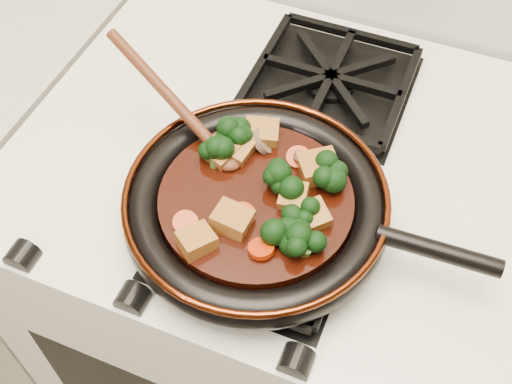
% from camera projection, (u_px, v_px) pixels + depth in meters
% --- Properties ---
extents(stove, '(0.76, 0.60, 0.90)m').
position_uv_depth(stove, '(285.00, 306.00, 1.23)').
color(stove, silver).
rests_on(stove, ground).
extents(burner_grate_front, '(0.23, 0.23, 0.03)m').
position_uv_depth(burner_grate_front, '(259.00, 228.00, 0.78)').
color(burner_grate_front, black).
rests_on(burner_grate_front, stove).
extents(burner_grate_back, '(0.23, 0.23, 0.03)m').
position_uv_depth(burner_grate_back, '(330.00, 81.00, 0.94)').
color(burner_grate_back, black).
rests_on(burner_grate_back, stove).
extents(skillet, '(0.45, 0.32, 0.05)m').
position_uv_depth(skillet, '(258.00, 206.00, 0.77)').
color(skillet, black).
rests_on(skillet, burner_grate_front).
extents(braising_sauce, '(0.23, 0.23, 0.02)m').
position_uv_depth(braising_sauce, '(256.00, 203.00, 0.76)').
color(braising_sauce, black).
rests_on(braising_sauce, skillet).
extents(tofu_cube_0, '(0.05, 0.05, 0.03)m').
position_uv_depth(tofu_cube_0, '(235.00, 147.00, 0.79)').
color(tofu_cube_0, brown).
rests_on(tofu_cube_0, braising_sauce).
extents(tofu_cube_1, '(0.05, 0.04, 0.03)m').
position_uv_depth(tofu_cube_1, '(232.00, 220.00, 0.73)').
color(tofu_cube_1, brown).
rests_on(tofu_cube_1, braising_sauce).
extents(tofu_cube_2, '(0.06, 0.06, 0.03)m').
position_uv_depth(tofu_cube_2, '(319.00, 168.00, 0.77)').
color(tofu_cube_2, brown).
rests_on(tofu_cube_2, braising_sauce).
extents(tofu_cube_3, '(0.05, 0.05, 0.03)m').
position_uv_depth(tofu_cube_3, '(197.00, 241.00, 0.71)').
color(tofu_cube_3, brown).
rests_on(tofu_cube_3, braising_sauce).
extents(tofu_cube_4, '(0.05, 0.05, 0.03)m').
position_uv_depth(tofu_cube_4, '(262.00, 133.00, 0.81)').
color(tofu_cube_4, brown).
rests_on(tofu_cube_4, braising_sauce).
extents(tofu_cube_5, '(0.05, 0.05, 0.03)m').
position_uv_depth(tofu_cube_5, '(220.00, 152.00, 0.79)').
color(tofu_cube_5, brown).
rests_on(tofu_cube_5, braising_sauce).
extents(tofu_cube_6, '(0.04, 0.04, 0.03)m').
position_uv_depth(tofu_cube_6, '(293.00, 197.00, 0.75)').
color(tofu_cube_6, brown).
rests_on(tofu_cube_6, braising_sauce).
extents(tofu_cube_7, '(0.05, 0.05, 0.03)m').
position_uv_depth(tofu_cube_7, '(314.00, 216.00, 0.73)').
color(tofu_cube_7, brown).
rests_on(tofu_cube_7, braising_sauce).
extents(broccoli_floret_0, '(0.07, 0.07, 0.06)m').
position_uv_depth(broccoli_floret_0, '(232.00, 138.00, 0.80)').
color(broccoli_floret_0, black).
rests_on(broccoli_floret_0, braising_sauce).
extents(broccoli_floret_1, '(0.09, 0.09, 0.07)m').
position_uv_depth(broccoli_floret_1, '(330.00, 176.00, 0.76)').
color(broccoli_floret_1, black).
rests_on(broccoli_floret_1, braising_sauce).
extents(broccoli_floret_2, '(0.07, 0.07, 0.07)m').
position_uv_depth(broccoli_floret_2, '(306.00, 249.00, 0.70)').
color(broccoli_floret_2, black).
rests_on(broccoli_floret_2, braising_sauce).
extents(broccoli_floret_3, '(0.07, 0.07, 0.07)m').
position_uv_depth(broccoli_floret_3, '(215.00, 159.00, 0.78)').
color(broccoli_floret_3, black).
rests_on(broccoli_floret_3, braising_sauce).
extents(broccoli_floret_4, '(0.09, 0.08, 0.06)m').
position_uv_depth(broccoli_floret_4, '(287.00, 233.00, 0.72)').
color(broccoli_floret_4, black).
rests_on(broccoli_floret_4, braising_sauce).
extents(broccoli_floret_5, '(0.09, 0.09, 0.07)m').
position_uv_depth(broccoli_floret_5, '(285.00, 182.00, 0.75)').
color(broccoli_floret_5, black).
rests_on(broccoli_floret_5, braising_sauce).
extents(broccoli_floret_6, '(0.08, 0.08, 0.07)m').
position_uv_depth(broccoli_floret_6, '(232.00, 140.00, 0.80)').
color(broccoli_floret_6, black).
rests_on(broccoli_floret_6, braising_sauce).
extents(broccoli_floret_7, '(0.08, 0.07, 0.05)m').
position_uv_depth(broccoli_floret_7, '(300.00, 213.00, 0.73)').
color(broccoli_floret_7, black).
rests_on(broccoli_floret_7, braising_sauce).
extents(carrot_coin_0, '(0.03, 0.03, 0.01)m').
position_uv_depth(carrot_coin_0, '(315.00, 168.00, 0.78)').
color(carrot_coin_0, '#A82404').
rests_on(carrot_coin_0, braising_sauce).
extents(carrot_coin_1, '(0.03, 0.03, 0.02)m').
position_uv_depth(carrot_coin_1, '(298.00, 158.00, 0.79)').
color(carrot_coin_1, '#A82404').
rests_on(carrot_coin_1, braising_sauce).
extents(carrot_coin_2, '(0.03, 0.03, 0.01)m').
position_uv_depth(carrot_coin_2, '(261.00, 249.00, 0.71)').
color(carrot_coin_2, '#A82404').
rests_on(carrot_coin_2, braising_sauce).
extents(carrot_coin_3, '(0.03, 0.03, 0.01)m').
position_uv_depth(carrot_coin_3, '(242.00, 215.00, 0.74)').
color(carrot_coin_3, '#A82404').
rests_on(carrot_coin_3, braising_sauce).
extents(carrot_coin_4, '(0.03, 0.03, 0.02)m').
position_uv_depth(carrot_coin_4, '(185.00, 223.00, 0.73)').
color(carrot_coin_4, '#A82404').
rests_on(carrot_coin_4, braising_sauce).
extents(mushroom_slice_0, '(0.04, 0.04, 0.03)m').
position_uv_depth(mushroom_slice_0, '(307.00, 158.00, 0.78)').
color(mushroom_slice_0, brown).
rests_on(mushroom_slice_0, braising_sauce).
extents(mushroom_slice_1, '(0.04, 0.04, 0.03)m').
position_uv_depth(mushroom_slice_1, '(263.00, 141.00, 0.80)').
color(mushroom_slice_1, brown).
rests_on(mushroom_slice_1, braising_sauce).
extents(mushroom_slice_2, '(0.04, 0.04, 0.03)m').
position_uv_depth(mushroom_slice_2, '(302.00, 242.00, 0.71)').
color(mushroom_slice_2, brown).
rests_on(mushroom_slice_2, braising_sauce).
extents(mushroom_slice_3, '(0.05, 0.05, 0.03)m').
position_uv_depth(mushroom_slice_3, '(244.00, 141.00, 0.80)').
color(mushroom_slice_3, brown).
rests_on(mushroom_slice_3, braising_sauce).
extents(wooden_spoon, '(0.14, 0.08, 0.22)m').
position_uv_depth(wooden_spoon, '(191.00, 121.00, 0.80)').
color(wooden_spoon, '#4D2210').
rests_on(wooden_spoon, braising_sauce).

